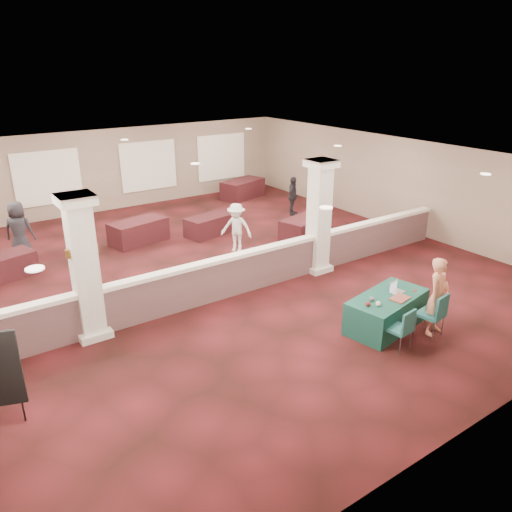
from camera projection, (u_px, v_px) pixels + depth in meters
ground at (200, 276)px, 14.03m from camera, size 16.00×16.00×0.00m
wall_back at (100, 171)px, 19.57m from camera, size 16.00×0.04×3.20m
wall_front at (458, 358)px, 7.32m from camera, size 16.00×0.04×3.20m
wall_right at (397, 183)px, 17.67m from camera, size 0.04×16.00×3.20m
ceiling at (195, 163)px, 12.86m from camera, size 16.00×16.00×0.02m
partition_wall at (228, 276)px, 12.67m from camera, size 15.60×0.28×1.10m
column_left at (84, 267)px, 10.43m from camera, size 0.72×0.72×3.20m
column_right at (319, 216)px, 13.87m from camera, size 0.72×0.72×3.20m
sconce_left at (68, 254)px, 10.15m from camera, size 0.12×0.12×0.18m
sconce_right at (96, 248)px, 10.45m from camera, size 0.12×0.12×0.18m
near_table at (386, 311)px, 11.26m from camera, size 2.16×1.36×0.77m
conf_chair_main at (435, 312)px, 10.79m from camera, size 0.58×0.59×1.02m
conf_chair_side at (403, 326)px, 10.28m from camera, size 0.53×0.53×0.94m
woman at (438, 297)px, 10.84m from camera, size 0.71×0.54×1.77m
far_table_front_left at (3, 267)px, 13.80m from camera, size 1.82×1.25×0.67m
far_table_front_center at (209, 225)px, 17.26m from camera, size 1.79×1.15×0.67m
far_table_front_right at (305, 228)px, 16.86m from camera, size 2.03×1.39×0.75m
far_table_back_center at (139, 231)px, 16.53m from camera, size 2.02×1.31×0.75m
far_table_back_right at (243, 189)px, 21.87m from camera, size 2.14×1.48×0.79m
attendee_b at (236, 228)px, 15.63m from camera, size 0.98×1.06×1.55m
attendee_c at (293, 196)px, 19.34m from camera, size 0.95×0.89×1.51m
attendee_d at (19, 231)px, 15.00m from camera, size 1.00×0.88×1.79m
laptop_base at (397, 292)px, 11.29m from camera, size 0.39×0.30×0.02m
laptop_screen at (393, 285)px, 11.32m from camera, size 0.34×0.08×0.23m
screen_glow at (393, 286)px, 11.32m from camera, size 0.31×0.06×0.20m
knitting at (400, 298)px, 10.97m from camera, size 0.47×0.39×0.03m
yarn_cream at (378, 304)px, 10.64m from camera, size 0.12×0.12×0.12m
yarn_red at (368, 304)px, 10.64m from camera, size 0.11×0.11×0.11m
yarn_grey at (372, 299)px, 10.86m from camera, size 0.11×0.11×0.11m
scissors at (415, 290)px, 11.38m from camera, size 0.13×0.06×0.01m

